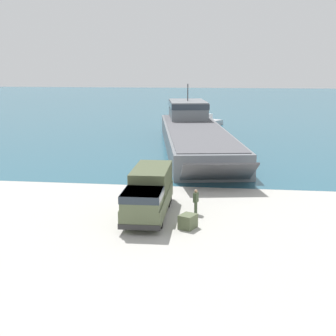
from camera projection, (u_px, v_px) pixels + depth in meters
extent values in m
plane|color=#B7B5AD|center=(146.00, 203.00, 34.23)|extent=(240.00, 240.00, 0.00)
cube|color=#285B70|center=(207.00, 103.00, 126.41)|extent=(240.00, 180.00, 0.01)
cube|color=slate|center=(195.00, 139.00, 56.51)|extent=(12.74, 34.44, 2.38)
cube|color=#56565B|center=(196.00, 129.00, 56.25)|extent=(11.95, 33.01, 0.08)
cube|color=slate|center=(188.00, 110.00, 67.34)|extent=(6.51, 10.15, 2.57)
cube|color=#28333D|center=(188.00, 104.00, 67.18)|extent=(6.67, 10.27, 0.77)
cylinder|color=#3F3F42|center=(188.00, 92.00, 66.81)|extent=(0.16, 0.16, 2.40)
cube|color=#56565B|center=(218.00, 172.00, 38.34)|extent=(6.56, 4.50, 2.18)
cube|color=#566042|center=(149.00, 202.00, 31.39)|extent=(2.70, 8.23, 1.07)
cube|color=#566042|center=(142.00, 198.00, 28.56)|extent=(2.41, 2.84, 0.91)
cube|color=#28333D|center=(142.00, 195.00, 28.51)|extent=(2.49, 2.86, 0.46)
cube|color=#495236|center=(151.00, 178.00, 32.46)|extent=(2.53, 5.25, 1.52)
cube|color=#2D2D2D|center=(139.00, 227.00, 27.58)|extent=(2.55, 0.30, 0.32)
cylinder|color=black|center=(160.00, 219.00, 28.89)|extent=(0.39, 1.21, 1.21)
cylinder|color=black|center=(126.00, 218.00, 29.10)|extent=(0.39, 1.21, 1.21)
cylinder|color=black|center=(167.00, 199.00, 33.28)|extent=(0.39, 1.21, 1.21)
cylinder|color=black|center=(138.00, 198.00, 33.49)|extent=(0.39, 1.21, 1.21)
cylinder|color=black|center=(169.00, 194.00, 34.35)|extent=(0.39, 1.21, 1.21)
cylinder|color=black|center=(141.00, 194.00, 34.56)|extent=(0.39, 1.21, 1.21)
cylinder|color=#3D4C33|center=(195.00, 208.00, 31.64)|extent=(0.14, 0.14, 0.83)
cylinder|color=#3D4C33|center=(196.00, 208.00, 31.80)|extent=(0.14, 0.14, 0.83)
cube|color=#3D4C33|center=(196.00, 197.00, 31.56)|extent=(0.37, 0.49, 0.66)
sphere|color=tan|center=(196.00, 191.00, 31.47)|extent=(0.22, 0.22, 0.22)
cube|color=#B7BABF|center=(202.00, 121.00, 81.77)|extent=(7.32, 6.43, 0.83)
cube|color=silver|center=(205.00, 116.00, 81.19)|extent=(2.75, 2.63, 0.91)
cube|color=#566042|center=(188.00, 221.00, 28.90)|extent=(1.23, 1.32, 0.87)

